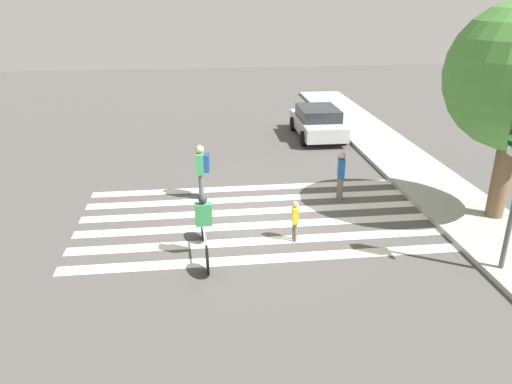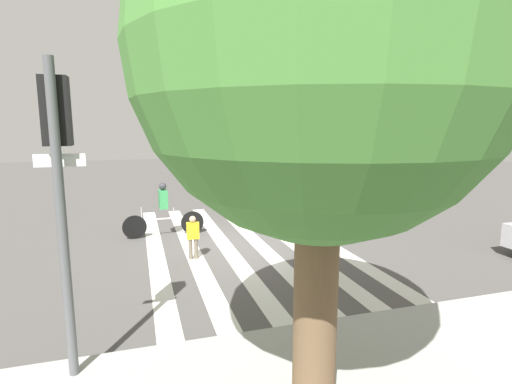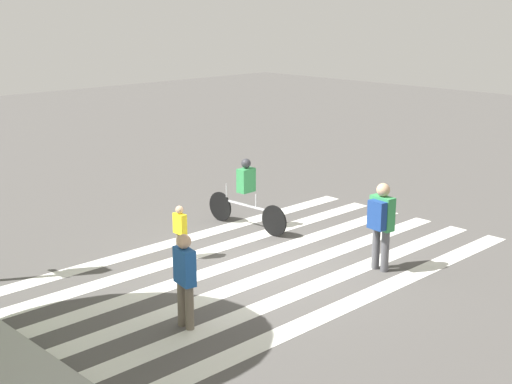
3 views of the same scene
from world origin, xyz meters
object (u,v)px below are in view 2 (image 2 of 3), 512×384
at_px(pedestrian_child_with_backpack, 193,235).
at_px(traffic_light, 59,162).
at_px(street_tree, 322,54).
at_px(cyclist_near_curb, 163,208).
at_px(pedestrian_adult_tall_backpack, 322,238).
at_px(pedestrian_adult_blue_shirt, 282,197).

bearing_deg(pedestrian_child_with_backpack, traffic_light, 65.88).
xyz_separation_m(street_tree, cyclist_near_curb, (1.11, -8.30, -3.19)).
distance_m(street_tree, pedestrian_adult_tall_backpack, 5.48).
bearing_deg(pedestrian_adult_tall_backpack, traffic_light, -142.04).
bearing_deg(cyclist_near_curb, pedestrian_adult_tall_backpack, 123.38).
bearing_deg(traffic_light, cyclist_near_curb, -103.65).
bearing_deg(cyclist_near_curb, pedestrian_adult_blue_shirt, 176.84).
height_order(traffic_light, pedestrian_adult_blue_shirt, traffic_light).
bearing_deg(pedestrian_child_with_backpack, street_tree, 97.92).
bearing_deg(traffic_light, pedestrian_adult_blue_shirt, -129.00).
bearing_deg(pedestrian_child_with_backpack, pedestrian_adult_tall_backpack, 145.72).
height_order(traffic_light, pedestrian_adult_tall_backpack, traffic_light).
bearing_deg(street_tree, cyclist_near_curb, -82.38).
bearing_deg(pedestrian_adult_tall_backpack, pedestrian_adult_blue_shirt, 92.98).
xyz_separation_m(traffic_light, cyclist_near_curb, (-1.63, -6.72, -2.03)).
height_order(pedestrian_adult_blue_shirt, pedestrian_adult_tall_backpack, pedestrian_adult_blue_shirt).
bearing_deg(cyclist_near_curb, traffic_light, 73.58).
height_order(traffic_light, pedestrian_child_with_backpack, traffic_light).
distance_m(pedestrian_adult_blue_shirt, cyclist_near_curb, 3.79).
height_order(street_tree, pedestrian_adult_tall_backpack, street_tree).
distance_m(traffic_light, pedestrian_adult_blue_shirt, 8.81).
distance_m(pedestrian_adult_blue_shirt, pedestrian_child_with_backpack, 4.01).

